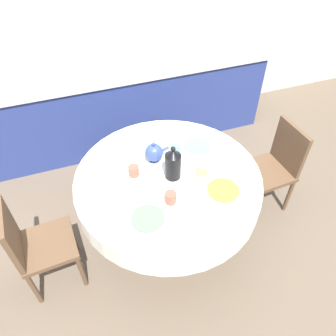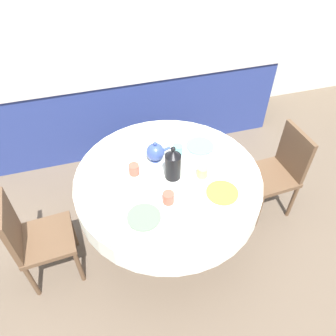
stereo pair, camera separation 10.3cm
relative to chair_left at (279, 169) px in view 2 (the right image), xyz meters
name	(u,v)px [view 2 (the right image)]	position (x,y,z in m)	size (l,w,h in m)	color
ground_plane	(168,234)	(-1.05, -0.06, -0.49)	(12.00, 12.00, 0.00)	brown
wall_back	(118,16)	(-1.05, 1.79, 0.81)	(7.00, 0.05, 2.60)	beige
kitchen_counter	(131,103)	(-1.05, 1.45, -0.03)	(3.24, 0.64, 0.91)	navy
dining_table	(168,186)	(-1.05, -0.06, 0.15)	(1.42, 1.42, 0.76)	olive
chair_left	(279,169)	(0.00, 0.00, 0.00)	(0.42, 0.42, 0.87)	brown
chair_right	(34,237)	(-2.10, -0.13, 0.00)	(0.43, 0.43, 0.87)	brown
plate_near_left	(144,217)	(-1.31, -0.39, 0.28)	(0.23, 0.23, 0.01)	#5BA85B
cup_near_left	(168,198)	(-1.12, -0.31, 0.32)	(0.08, 0.08, 0.09)	#CC4C3D
plate_near_right	(222,193)	(-0.73, -0.34, 0.28)	(0.23, 0.23, 0.01)	orange
cup_near_right	(202,172)	(-0.80, -0.14, 0.32)	(0.08, 0.08, 0.09)	#DBB766
plate_far_left	(120,158)	(-1.37, 0.22, 0.28)	(0.23, 0.23, 0.01)	white
cup_far_left	(134,169)	(-1.29, 0.03, 0.32)	(0.08, 0.08, 0.09)	#CC4C3D
plate_far_right	(200,146)	(-0.70, 0.19, 0.28)	(0.23, 0.23, 0.01)	#60BCB7
cup_far_right	(178,150)	(-0.91, 0.15, 0.32)	(0.08, 0.08, 0.09)	#5BA39E
coffee_carafe	(173,164)	(-1.02, -0.08, 0.40)	(0.12, 0.12, 0.29)	black
teapot	(156,152)	(-1.09, 0.13, 0.36)	(0.20, 0.14, 0.19)	#33478E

